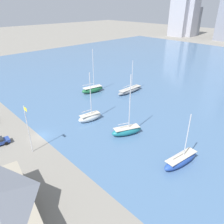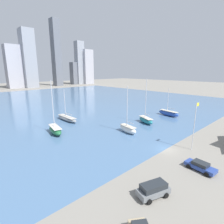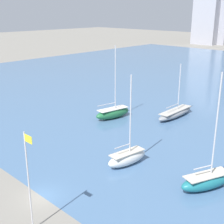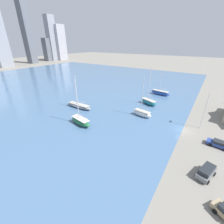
{
  "view_description": "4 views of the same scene",
  "coord_description": "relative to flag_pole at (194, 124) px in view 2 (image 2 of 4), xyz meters",
  "views": [
    {
      "loc": [
        40.57,
        -16.45,
        26.7
      ],
      "look_at": [
        7.19,
        15.03,
        3.51
      ],
      "focal_mm": 35.0,
      "sensor_mm": 36.0,
      "label": 1
    },
    {
      "loc": [
        -31.57,
        -17.21,
        16.26
      ],
      "look_at": [
        -1.24,
        15.35,
        5.69
      ],
      "focal_mm": 28.0,
      "sensor_mm": 36.0,
      "label": 2
    },
    {
      "loc": [
        26.8,
        -16.56,
        20.19
      ],
      "look_at": [
        -6.06,
        17.79,
        4.49
      ],
      "focal_mm": 50.0,
      "sensor_mm": 36.0,
      "label": 3
    },
    {
      "loc": [
        -39.04,
        -3.18,
        21.49
      ],
      "look_at": [
        -7.18,
        17.95,
        3.58
      ],
      "focal_mm": 24.0,
      "sensor_mm": 36.0,
      "label": 4
    }
  ],
  "objects": [
    {
      "name": "sailboat_white",
      "position": [
        -2.19,
        16.21,
        -4.48
      ],
      "size": [
        2.94,
        6.48,
        12.4
      ],
      "rotation": [
        0.0,
        0.0,
        -0.15
      ],
      "color": "white",
      "rests_on": "harbor_water"
    },
    {
      "name": "ground_plane",
      "position": [
        -4.06,
        3.75,
        -5.54
      ],
      "size": [
        500.0,
        500.0,
        0.0
      ],
      "primitive_type": "plane",
      "color": "gray"
    },
    {
      "name": "sailboat_gray",
      "position": [
        -8.42,
        37.82,
        -4.75
      ],
      "size": [
        2.56,
        10.91,
        10.39
      ],
      "rotation": [
        0.0,
        0.0,
        0.01
      ],
      "color": "gray",
      "rests_on": "harbor_water"
    },
    {
      "name": "sailboat_green",
      "position": [
        -16.82,
        28.78,
        -4.46
      ],
      "size": [
        3.69,
        7.95,
        13.92
      ],
      "rotation": [
        0.0,
        0.0,
        -0.17
      ],
      "color": "#236B3D",
      "rests_on": "harbor_water"
    },
    {
      "name": "sailboat_teal",
      "position": [
        8.51,
        18.2,
        -4.49
      ],
      "size": [
        4.75,
        7.39,
        13.91
      ],
      "rotation": [
        0.0,
        0.0,
        -0.39
      ],
      "color": "#1E757F",
      "rests_on": "harbor_water"
    },
    {
      "name": "harbor_water",
      "position": [
        -4.06,
        73.75,
        -5.53
      ],
      "size": [
        180.0,
        140.0,
        0.0
      ],
      "color": "#4C7099",
      "rests_on": "ground_plane"
    },
    {
      "name": "parked_suv_gray",
      "position": [
        -18.03,
        -2.56,
        -4.51
      ],
      "size": [
        4.74,
        3.12,
        1.91
      ],
      "rotation": [
        0.0,
        0.0,
        1.26
      ],
      "color": "slate",
      "rests_on": "ground_plane"
    },
    {
      "name": "sailboat_blue",
      "position": [
        22.21,
        18.03,
        -4.53
      ],
      "size": [
        3.22,
        8.73,
        10.16
      ],
      "rotation": [
        0.0,
        0.0,
        -0.12
      ],
      "color": "#284CA8",
      "rests_on": "harbor_water"
    },
    {
      "name": "parked_sedan_blue",
      "position": [
        -7.03,
        -4.35,
        -4.74
      ],
      "size": [
        2.59,
        5.01,
        1.52
      ],
      "rotation": [
        0.0,
        0.0,
        -0.11
      ],
      "color": "#284293",
      "rests_on": "ground_plane"
    },
    {
      "name": "flag_pole",
      "position": [
        0.0,
        0.0,
        0.0
      ],
      "size": [
        1.24,
        0.14,
        10.12
      ],
      "color": "silver",
      "rests_on": "ground_plane"
    }
  ]
}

